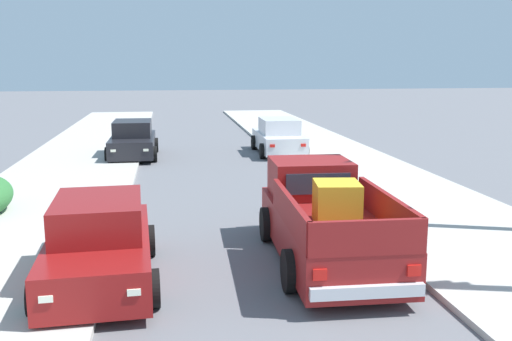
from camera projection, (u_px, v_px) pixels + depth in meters
name	position (u px, v px, depth m)	size (l,w,h in m)	color
sidewalk_left	(41.00, 206.00, 15.64)	(4.66, 60.00, 0.12)	#B2AFA8
sidewalk_right	(398.00, 194.00, 17.17)	(4.66, 60.00, 0.12)	#B2AFA8
curb_left	(76.00, 206.00, 15.78)	(0.16, 60.00, 0.10)	silver
curb_right	(368.00, 195.00, 17.03)	(0.16, 60.00, 0.10)	silver
pickup_truck	(325.00, 220.00, 11.52)	(2.33, 5.26, 1.80)	maroon
car_left_near	(99.00, 244.00, 10.32)	(2.18, 4.33, 1.54)	maroon
car_right_near	(133.00, 140.00, 24.02)	(2.04, 4.27, 1.54)	black
car_left_mid	(279.00, 137.00, 25.03)	(2.06, 4.28, 1.54)	silver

